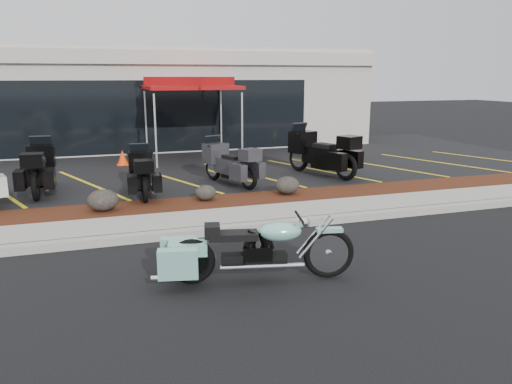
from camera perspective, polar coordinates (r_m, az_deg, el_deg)
name	(u,v)px	position (r m, az deg, el deg)	size (l,w,h in m)	color
ground	(225,249)	(8.74, -3.56, -6.57)	(90.00, 90.00, 0.00)	black
curb	(213,230)	(9.54, -4.94, -4.40)	(24.00, 0.25, 0.15)	gray
sidewalk	(205,221)	(10.20, -5.84, -3.27)	(24.00, 1.20, 0.15)	gray
mulch_bed	(194,206)	(11.33, -7.14, -1.61)	(24.00, 1.20, 0.16)	black
upper_lot	(161,166)	(16.55, -10.75, 2.91)	(26.00, 9.60, 0.15)	black
dealership_building	(140,98)	(22.55, -13.10, 10.40)	(18.00, 8.16, 4.00)	#A7A297
boulder_left	(103,200)	(10.98, -17.09, -0.91)	(0.65, 0.54, 0.46)	black
boulder_mid	(205,193)	(11.47, -5.80, -0.08)	(0.49, 0.41, 0.35)	black
boulder_right	(287,185)	(12.03, 3.58, 0.77)	(0.60, 0.50, 0.43)	black
hero_cruiser	(329,246)	(7.44, 8.32, -6.15)	(2.85, 0.72, 1.00)	#80C7B6
touring_black_front	(42,161)	(13.95, -23.22, 3.26)	(2.27, 0.86, 1.32)	black
touring_black_mid	(140,166)	(12.83, -13.09, 2.88)	(2.01, 0.77, 1.17)	black
touring_grey	(213,158)	(13.65, -4.93, 3.91)	(2.12, 0.81, 1.24)	#313136
touring_black_rear	(299,147)	(14.97, 4.93, 5.14)	(2.50, 0.95, 1.46)	black
traffic_cone	(123,157)	(16.61, -15.00, 3.83)	(0.36, 0.36, 0.48)	#FA4208
popup_canopy	(190,85)	(17.19, -7.51, 12.07)	(3.69, 3.69, 2.77)	silver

